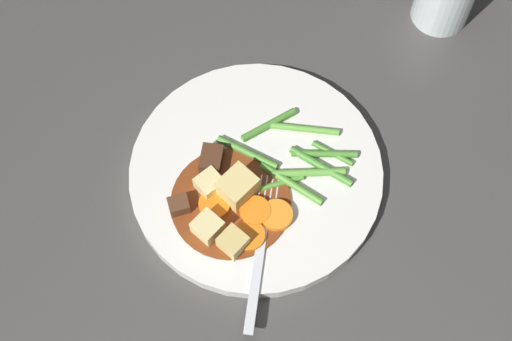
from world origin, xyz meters
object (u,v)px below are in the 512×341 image
(potato_chunk_0, at_px, (233,242))
(meat_chunk_0, at_px, (179,206))
(carrot_slice_1, at_px, (214,205))
(fork, at_px, (261,246))
(carrot_slice_2, at_px, (255,212))
(carrot_slice_0, at_px, (249,236))
(carrot_slice_3, at_px, (277,216))
(potato_chunk_1, at_px, (209,184))
(meat_chunk_1, at_px, (212,160))
(dinner_plate, at_px, (256,174))
(potato_chunk_3, at_px, (207,227))
(potato_chunk_2, at_px, (241,190))

(potato_chunk_0, bearing_deg, meat_chunk_0, -90.64)
(carrot_slice_1, bearing_deg, fork, 82.04)
(carrot_slice_2, bearing_deg, carrot_slice_0, 21.57)
(carrot_slice_1, height_order, carrot_slice_3, carrot_slice_3)
(carrot_slice_2, height_order, potato_chunk_0, potato_chunk_0)
(potato_chunk_1, relative_size, meat_chunk_1, 0.86)
(meat_chunk_1, bearing_deg, fork, 63.88)
(carrot_slice_3, bearing_deg, dinner_plate, -123.42)
(dinner_plate, distance_m, carrot_slice_0, 0.08)
(carrot_slice_0, xyz_separation_m, potato_chunk_1, (-0.02, -0.07, 0.01))
(potato_chunk_1, bearing_deg, potato_chunk_3, 34.17)
(carrot_slice_2, bearing_deg, potato_chunk_2, -108.91)
(carrot_slice_1, bearing_deg, carrot_slice_3, 114.12)
(meat_chunk_1, bearing_deg, carrot_slice_1, 39.73)
(carrot_slice_3, relative_size, potato_chunk_3, 1.30)
(dinner_plate, distance_m, carrot_slice_2, 0.05)
(fork, bearing_deg, meat_chunk_1, -116.12)
(carrot_slice_0, relative_size, potato_chunk_0, 1.33)
(potato_chunk_3, relative_size, fork, 0.16)
(dinner_plate, height_order, carrot_slice_3, carrot_slice_3)
(potato_chunk_3, bearing_deg, dinner_plate, 179.59)
(potato_chunk_0, distance_m, meat_chunk_1, 0.10)
(carrot_slice_1, relative_size, fork, 0.21)
(potato_chunk_0, relative_size, meat_chunk_1, 0.85)
(fork, bearing_deg, potato_chunk_0, -56.87)
(potato_chunk_3, bearing_deg, potato_chunk_0, 94.13)
(meat_chunk_0, bearing_deg, potato_chunk_0, 89.36)
(carrot_slice_2, distance_m, potato_chunk_2, 0.03)
(carrot_slice_0, xyz_separation_m, carrot_slice_2, (-0.03, -0.01, 0.00))
(carrot_slice_0, xyz_separation_m, potato_chunk_3, (0.02, -0.04, 0.01))
(carrot_slice_2, xyz_separation_m, carrot_slice_3, (-0.01, 0.02, -0.00))
(potato_chunk_2, bearing_deg, fork, 54.49)
(carrot_slice_0, xyz_separation_m, potato_chunk_0, (0.02, -0.01, 0.01))
(potato_chunk_3, bearing_deg, potato_chunk_2, 174.04)
(carrot_slice_0, xyz_separation_m, meat_chunk_1, (-0.05, -0.08, 0.01))
(dinner_plate, height_order, meat_chunk_1, meat_chunk_1)
(carrot_slice_0, distance_m, potato_chunk_2, 0.05)
(carrot_slice_0, xyz_separation_m, fork, (0.00, 0.02, -0.00))
(meat_chunk_0, xyz_separation_m, meat_chunk_1, (-0.06, -0.00, 0.00))
(carrot_slice_1, relative_size, potato_chunk_1, 1.30)
(dinner_plate, distance_m, potato_chunk_3, 0.09)
(carrot_slice_2, bearing_deg, fork, 43.76)
(potato_chunk_0, height_order, meat_chunk_1, potato_chunk_0)
(carrot_slice_2, distance_m, potato_chunk_0, 0.04)
(potato_chunk_0, distance_m, meat_chunk_0, 0.07)
(potato_chunk_0, height_order, fork, potato_chunk_0)
(meat_chunk_0, bearing_deg, dinner_plate, 154.26)
(potato_chunk_2, xyz_separation_m, fork, (0.04, 0.05, -0.01))
(dinner_plate, relative_size, potato_chunk_3, 10.45)
(carrot_slice_0, relative_size, carrot_slice_2, 1.03)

